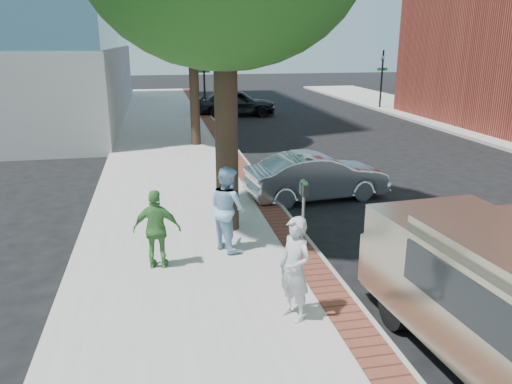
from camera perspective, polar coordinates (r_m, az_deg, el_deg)
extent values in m
plane|color=black|center=(10.27, 1.71, -8.36)|extent=(120.00, 120.00, 0.00)
cube|color=#9E9991|center=(17.58, -8.99, 2.53)|extent=(5.00, 60.00, 0.15)
cube|color=brown|center=(17.78, -1.90, 3.15)|extent=(0.60, 60.00, 0.01)
cube|color=gray|center=(17.86, -0.79, 2.96)|extent=(0.10, 60.00, 0.15)
cylinder|color=black|center=(31.28, -5.92, 12.28)|extent=(0.12, 0.12, 3.80)
imported|color=black|center=(31.22, -5.99, 14.29)|extent=(0.18, 0.15, 0.90)
cube|color=#1E7238|center=(31.24, -5.96, 13.56)|extent=(0.70, 0.03, 0.18)
cylinder|color=black|center=(34.40, 14.15, 12.29)|extent=(0.12, 0.12, 3.80)
imported|color=black|center=(34.34, 14.29, 14.11)|extent=(0.18, 0.15, 0.90)
cube|color=#1E7238|center=(34.36, 14.24, 13.45)|extent=(0.70, 0.03, 0.18)
cylinder|color=black|center=(11.23, -3.39, 6.46)|extent=(0.52, 0.52, 4.40)
cylinder|color=black|center=(21.23, -7.03, 10.55)|extent=(0.40, 0.40, 3.85)
ellipsoid|color=#234F16|center=(21.12, -7.36, 19.33)|extent=(4.80, 4.80, 3.94)
cylinder|color=gray|center=(10.62, 5.40, -3.32)|extent=(0.07, 0.07, 1.15)
cube|color=#2D3030|center=(10.31, 5.65, 0.14)|extent=(0.12, 0.14, 0.24)
cube|color=#2D3030|center=(10.48, 5.37, 0.42)|extent=(0.12, 0.14, 0.24)
sphere|color=#3F8C4C|center=(10.27, 5.68, 0.94)|extent=(0.11, 0.11, 0.11)
sphere|color=#3F8C4C|center=(10.44, 5.39, 1.20)|extent=(0.11, 0.11, 0.11)
imported|color=#AFAFB4|center=(7.83, 4.47, -8.79)|extent=(0.64, 0.73, 1.69)
imported|color=#90BFDF|center=(10.37, -3.27, -1.88)|extent=(0.99, 1.08, 1.79)
imported|color=#45883E|center=(9.73, -11.25, -4.21)|extent=(0.97, 0.54, 1.56)
imported|color=#B6B8BE|center=(14.34, 6.99, 1.77)|extent=(4.18, 1.86, 1.33)
imported|color=black|center=(30.62, -2.27, 10.19)|extent=(4.89, 2.38, 1.61)
cube|color=gray|center=(9.06, 18.75, -7.52)|extent=(2.05, 1.12, 0.86)
cylinder|color=black|center=(8.37, 15.65, -12.65)|extent=(0.29, 0.70, 0.69)
cylinder|color=black|center=(9.34, 25.09, -10.44)|extent=(0.29, 0.70, 0.69)
cube|color=black|center=(6.77, 21.64, -10.60)|extent=(0.19, 2.14, 0.59)
cube|color=black|center=(9.30, 17.30, -4.40)|extent=(1.71, 0.15, 0.43)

